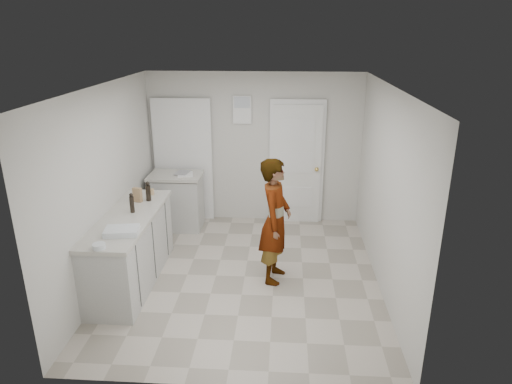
# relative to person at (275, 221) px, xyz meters

# --- Properties ---
(ground) EXTENTS (4.00, 4.00, 0.00)m
(ground) POSITION_rel_person_xyz_m (-0.40, 0.01, -0.82)
(ground) COLOR gray
(ground) RESTS_ON ground
(room_shell) EXTENTS (4.00, 4.00, 4.00)m
(room_shell) POSITION_rel_person_xyz_m (-0.57, 1.96, 0.20)
(room_shell) COLOR beige
(room_shell) RESTS_ON ground
(main_counter) EXTENTS (0.64, 1.96, 0.93)m
(main_counter) POSITION_rel_person_xyz_m (-1.85, -0.19, -0.40)
(main_counter) COLOR silver
(main_counter) RESTS_ON ground
(side_counter) EXTENTS (0.84, 0.61, 0.93)m
(side_counter) POSITION_rel_person_xyz_m (-1.65, 1.56, -0.40)
(side_counter) COLOR silver
(side_counter) RESTS_ON ground
(person) EXTENTS (0.49, 0.66, 1.65)m
(person) POSITION_rel_person_xyz_m (0.00, 0.00, 0.00)
(person) COLOR silver
(person) RESTS_ON ground
(cake_mix_box) EXTENTS (0.13, 0.09, 0.20)m
(cake_mix_box) POSITION_rel_person_xyz_m (-1.86, 0.30, 0.20)
(cake_mix_box) COLOR #94684A
(cake_mix_box) RESTS_ON main_counter
(spice_jar) EXTENTS (0.06, 0.06, 0.09)m
(spice_jar) POSITION_rel_person_xyz_m (-1.75, 0.59, 0.14)
(spice_jar) COLOR tan
(spice_jar) RESTS_ON main_counter
(oil_cruet_a) EXTENTS (0.07, 0.07, 0.27)m
(oil_cruet_a) POSITION_rel_person_xyz_m (-1.73, 0.35, 0.23)
(oil_cruet_a) COLOR black
(oil_cruet_a) RESTS_ON main_counter
(oil_cruet_b) EXTENTS (0.06, 0.06, 0.26)m
(oil_cruet_b) POSITION_rel_person_xyz_m (-1.82, -0.07, 0.23)
(oil_cruet_b) COLOR black
(oil_cruet_b) RESTS_ON main_counter
(baking_dish) EXTENTS (0.41, 0.32, 0.07)m
(baking_dish) POSITION_rel_person_xyz_m (-1.73, -0.71, 0.13)
(baking_dish) COLOR silver
(baking_dish) RESTS_ON main_counter
(egg_bowl) EXTENTS (0.14, 0.14, 0.05)m
(egg_bowl) POSITION_rel_person_xyz_m (-1.85, -1.09, 0.13)
(egg_bowl) COLOR silver
(egg_bowl) RESTS_ON main_counter
(papers) EXTENTS (0.29, 0.35, 0.01)m
(papers) POSITION_rel_person_xyz_m (-1.48, 1.55, 0.11)
(papers) COLOR white
(papers) RESTS_ON side_counter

